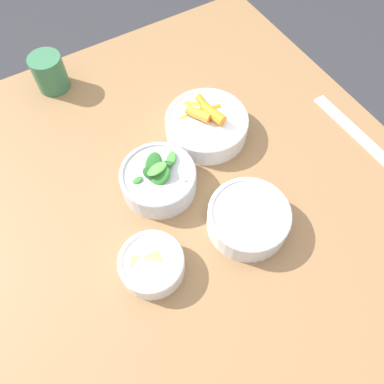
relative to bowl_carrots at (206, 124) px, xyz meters
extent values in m
plane|color=#2D2D33|center=(0.12, -0.12, -0.80)|extent=(10.00, 10.00, 0.00)
cube|color=olive|center=(0.12, -0.12, -0.04)|extent=(1.04, 0.97, 0.03)
cube|color=brown|center=(-0.34, -0.55, -0.43)|extent=(0.06, 0.06, 0.75)
cube|color=brown|center=(-0.34, 0.30, -0.43)|extent=(0.06, 0.06, 0.75)
cylinder|color=white|center=(0.00, 0.00, -0.01)|extent=(0.18, 0.18, 0.05)
torus|color=white|center=(0.00, 0.00, 0.02)|extent=(0.18, 0.18, 0.01)
cylinder|color=orange|center=(-0.05, 0.00, 0.01)|extent=(0.05, 0.05, 0.02)
cylinder|color=orange|center=(-0.02, 0.03, 0.01)|extent=(0.03, 0.05, 0.02)
cylinder|color=orange|center=(-0.03, -0.02, 0.01)|extent=(0.02, 0.05, 0.02)
cylinder|color=orange|center=(-0.01, -0.02, 0.01)|extent=(0.02, 0.05, 0.02)
cylinder|color=orange|center=(0.01, 0.01, 0.01)|extent=(0.05, 0.05, 0.02)
cylinder|color=orange|center=(-0.04, 0.02, 0.02)|extent=(0.04, 0.02, 0.02)
cylinder|color=orange|center=(0.01, 0.01, 0.03)|extent=(0.06, 0.04, 0.02)
cylinder|color=orange|center=(-0.01, -0.01, 0.03)|extent=(0.06, 0.05, 0.02)
cylinder|color=silver|center=(0.07, -0.16, 0.00)|extent=(0.15, 0.15, 0.05)
torus|color=silver|center=(0.07, -0.16, 0.02)|extent=(0.15, 0.15, 0.01)
ellipsoid|color=#3D8433|center=(0.12, -0.13, 0.01)|extent=(0.03, 0.04, 0.03)
ellipsoid|color=#3D8433|center=(0.04, -0.18, 0.01)|extent=(0.03, 0.04, 0.03)
ellipsoid|color=#2D7028|center=(0.08, -0.16, 0.03)|extent=(0.05, 0.06, 0.05)
ellipsoid|color=#2D7028|center=(0.05, -0.12, 0.02)|extent=(0.04, 0.04, 0.02)
ellipsoid|color=#4C933D|center=(0.07, -0.16, 0.04)|extent=(0.03, 0.05, 0.02)
ellipsoid|color=#2D7028|center=(0.05, -0.13, 0.01)|extent=(0.05, 0.03, 0.02)
ellipsoid|color=#2D7028|center=(0.06, -0.21, 0.02)|extent=(0.05, 0.04, 0.03)
ellipsoid|color=#235B23|center=(0.07, -0.14, 0.03)|extent=(0.03, 0.04, 0.02)
ellipsoid|color=#3D8433|center=(0.06, -0.13, 0.02)|extent=(0.05, 0.04, 0.03)
ellipsoid|color=#235B23|center=(0.06, -0.16, 0.03)|extent=(0.06, 0.06, 0.04)
ellipsoid|color=#235B23|center=(0.07, -0.17, 0.03)|extent=(0.04, 0.04, 0.03)
cylinder|color=silver|center=(0.24, -0.05, 0.00)|extent=(0.16, 0.16, 0.05)
torus|color=silver|center=(0.24, -0.05, 0.02)|extent=(0.16, 0.16, 0.01)
cylinder|color=#936042|center=(0.24, -0.05, -0.01)|extent=(0.14, 0.14, 0.03)
ellipsoid|color=#AD7551|center=(0.27, -0.01, 0.01)|extent=(0.01, 0.01, 0.01)
ellipsoid|color=#A36B4C|center=(0.30, -0.05, 0.01)|extent=(0.01, 0.01, 0.01)
ellipsoid|color=#A36B4C|center=(0.23, -0.02, 0.01)|extent=(0.01, 0.01, 0.01)
ellipsoid|color=#A36B4C|center=(0.21, -0.05, 0.01)|extent=(0.01, 0.01, 0.01)
ellipsoid|color=#AD7551|center=(0.29, -0.10, 0.01)|extent=(0.01, 0.01, 0.01)
ellipsoid|color=#8E5B3D|center=(0.19, -0.09, 0.01)|extent=(0.01, 0.01, 0.01)
ellipsoid|color=#A36B4C|center=(0.25, -0.06, 0.01)|extent=(0.01, 0.01, 0.01)
ellipsoid|color=#8E5B3D|center=(0.23, 0.01, 0.01)|extent=(0.01, 0.01, 0.01)
ellipsoid|color=#8E5B3D|center=(0.20, -0.03, 0.01)|extent=(0.01, 0.01, 0.01)
ellipsoid|color=#8E5B3D|center=(0.21, -0.05, 0.01)|extent=(0.01, 0.01, 0.01)
ellipsoid|color=#8E5B3D|center=(0.19, -0.06, 0.01)|extent=(0.01, 0.01, 0.01)
ellipsoid|color=#A36B4C|center=(0.29, -0.03, 0.01)|extent=(0.01, 0.01, 0.01)
cylinder|color=beige|center=(0.29, -0.03, 0.02)|extent=(0.03, 0.03, 0.01)
cylinder|color=tan|center=(0.19, -0.08, 0.01)|extent=(0.03, 0.03, 0.01)
cylinder|color=beige|center=(0.23, -0.01, 0.02)|extent=(0.03, 0.03, 0.01)
cylinder|color=white|center=(0.22, -0.25, -0.01)|extent=(0.12, 0.12, 0.04)
torus|color=white|center=(0.22, -0.25, 0.01)|extent=(0.12, 0.12, 0.01)
cube|color=tan|center=(0.22, -0.27, 0.00)|extent=(0.07, 0.07, 0.02)
cube|color=tan|center=(0.21, -0.24, 0.00)|extent=(0.05, 0.05, 0.02)
cube|color=tan|center=(0.24, -0.27, 0.01)|extent=(0.08, 0.07, 0.02)
cube|color=tan|center=(0.23, -0.26, 0.01)|extent=(0.04, 0.04, 0.01)
cube|color=silver|center=(0.20, 0.29, -0.03)|extent=(0.30, 0.04, 0.00)
cylinder|color=#336B47|center=(-0.31, -0.25, 0.02)|extent=(0.08, 0.08, 0.09)
camera|label=1|loc=(0.45, -0.31, 0.65)|focal=35.00mm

